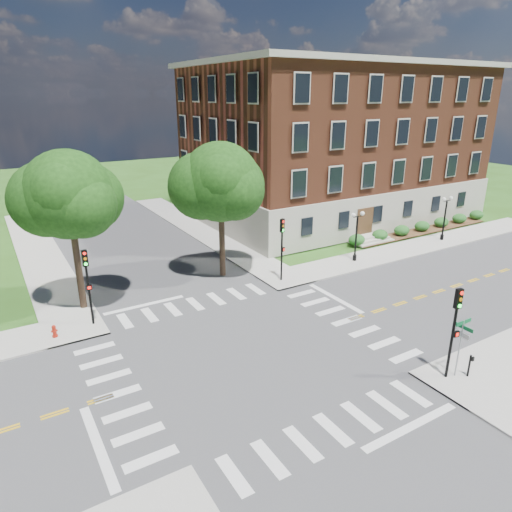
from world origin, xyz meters
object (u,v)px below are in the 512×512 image
traffic_signal_se (455,322)px  twin_lamp_east (445,216)px  twin_lamp_west (356,233)px  street_sign_pole (461,337)px  traffic_signal_nw (87,278)px  push_button_post (470,365)px  fire_hydrant (54,331)px  traffic_signal_ne (282,242)px

traffic_signal_se → twin_lamp_east: 24.38m
traffic_signal_se → twin_lamp_west: bearing=62.8°
twin_lamp_west → street_sign_pole: size_ratio=1.36×
traffic_signal_nw → street_sign_pole: size_ratio=1.55×
street_sign_pole → push_button_post: (0.50, -0.38, -1.51)m
fire_hydrant → twin_lamp_west: bearing=1.6°
twin_lamp_west → twin_lamp_east: same height
traffic_signal_ne → traffic_signal_nw: bearing=179.3°
traffic_signal_nw → twin_lamp_west: bearing=0.5°
street_sign_pole → fire_hydrant: size_ratio=4.13×
traffic_signal_ne → traffic_signal_nw: (-13.89, 0.17, 0.00)m
twin_lamp_east → push_button_post: 24.03m
push_button_post → traffic_signal_ne: bearing=93.7°
twin_lamp_east → push_button_post: bearing=-139.2°
twin_lamp_east → fire_hydrant: 35.35m
traffic_signal_ne → fire_hydrant: size_ratio=6.40×
push_button_post → fire_hydrant: 22.76m
traffic_signal_se → push_button_post: (0.97, -0.54, -2.39)m
twin_lamp_west → street_sign_pole: bearing=-115.5°
twin_lamp_west → traffic_signal_ne: bearing=-177.3°
traffic_signal_ne → street_sign_pole: bearing=-88.2°
traffic_signal_ne → traffic_signal_nw: same height
fire_hydrant → twin_lamp_east: bearing=1.2°
street_sign_pole → twin_lamp_east: bearing=39.4°
twin_lamp_east → traffic_signal_nw: bearing=-179.6°
twin_lamp_west → twin_lamp_east: (11.35, 0.03, 0.00)m
traffic_signal_nw → twin_lamp_east: traffic_signal_nw is taller
traffic_signal_nw → fire_hydrant: bearing=-167.8°
push_button_post → traffic_signal_nw: bearing=133.9°
traffic_signal_se → traffic_signal_ne: same height
twin_lamp_west → push_button_post: 17.14m
twin_lamp_west → traffic_signal_nw: bearing=-179.5°
traffic_signal_nw → street_sign_pole: 20.84m
push_button_post → twin_lamp_west: bearing=66.6°
street_sign_pole → twin_lamp_west: bearing=64.5°
traffic_signal_se → traffic_signal_nw: (-13.89, 14.92, 0.00)m
traffic_signal_se → twin_lamp_west: (7.75, 15.11, -0.66)m
traffic_signal_ne → fire_hydrant: bearing=-178.9°
traffic_signal_ne → twin_lamp_east: 19.13m
traffic_signal_ne → fire_hydrant: 16.40m
traffic_signal_se → twin_lamp_east: bearing=38.4°
traffic_signal_se → twin_lamp_east: size_ratio=1.13×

